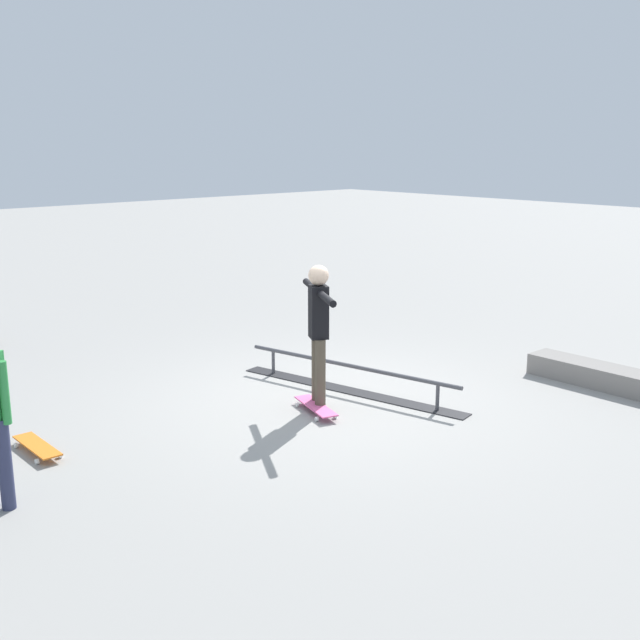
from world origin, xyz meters
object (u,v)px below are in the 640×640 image
skate_ledge (623,381)px  skater_main (319,327)px  grind_rail (349,379)px  skateboard_main (316,406)px  loose_skateboard_orange (37,446)px

skate_ledge → skater_main: 3.97m
grind_rail → skater_main: skater_main is taller
skate_ledge → grind_rail: bearing=47.3°
skate_ledge → skateboard_main: (2.04, 3.37, -0.06)m
grind_rail → skater_main: size_ratio=1.89×
skater_main → skateboard_main: size_ratio=2.08×
skater_main → grind_rail: bearing=-43.4°
grind_rail → loose_skateboard_orange: bearing=67.4°
grind_rail → skate_ledge: grind_rail is taller
skate_ledge → loose_skateboard_orange: skate_ledge is taller
grind_rail → skateboard_main: grind_rail is taller
skater_main → skateboard_main: (-0.07, 0.11, -0.92)m
grind_rail → skateboard_main: 0.89m
skater_main → skate_ledge: bearing=-93.6°
skate_ledge → loose_skateboard_orange: bearing=63.9°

